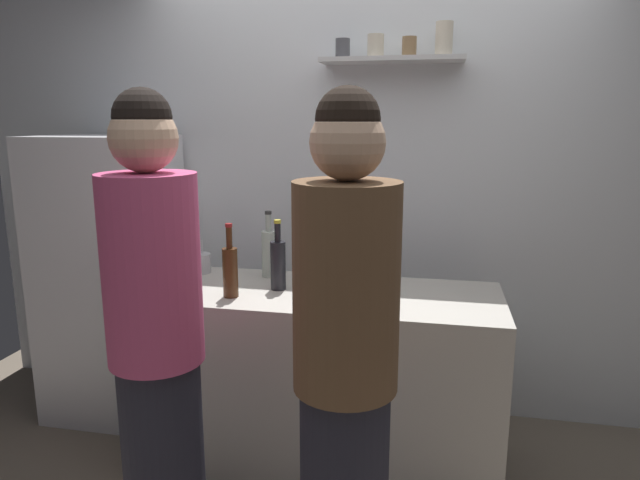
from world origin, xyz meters
name	(u,v)px	position (x,y,z in m)	size (l,w,h in m)	color
back_wall_assembly	(367,190)	(0.00, 1.25, 1.30)	(4.80, 0.32, 2.60)	white
refrigerator	(112,277)	(-1.43, 0.85, 0.81)	(0.68, 0.65, 1.62)	white
counter	(320,380)	(-0.13, 0.52, 0.45)	(1.70, 0.66, 0.91)	#B7B2A8
baking_pan	(354,285)	(0.03, 0.58, 0.93)	(0.34, 0.24, 0.05)	gray
utensil_holder	(200,263)	(-0.82, 0.73, 0.96)	(0.11, 0.11, 0.22)	#B2B2B7
wine_bottle_pale_glass	(269,252)	(-0.44, 0.73, 1.04)	(0.07, 0.07, 0.34)	#B2BFB2
wine_bottle_amber_glass	(230,270)	(-0.51, 0.36, 1.03)	(0.07, 0.07, 0.34)	#472814
wine_bottle_dark_glass	(278,263)	(-0.33, 0.52, 1.03)	(0.07, 0.07, 0.34)	black
wine_bottle_green_glass	(147,269)	(-0.89, 0.31, 1.03)	(0.08, 0.08, 0.34)	#19471E
water_bottle_plastic	(332,260)	(-0.12, 0.78, 1.00)	(0.09, 0.09, 0.21)	silver
person_brown_jacket	(345,371)	(0.13, -0.31, 0.91)	(0.34, 0.34, 1.80)	#262633
person_pink_top	(157,345)	(-0.57, -0.24, 0.91)	(0.34, 0.34, 1.81)	#262633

